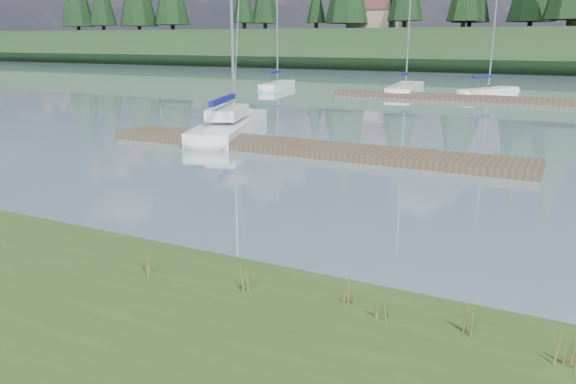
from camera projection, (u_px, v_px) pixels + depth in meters
The scene contains 16 objects.
ground at pixel (496, 101), 36.70m from camera, with size 200.00×200.00×0.00m, color #829DAB.
ridge at pixel (541, 50), 73.04m from camera, with size 200.00×20.00×5.00m, color #1C3218.
sailboat_main at pixel (234, 121), 24.95m from camera, with size 4.47×8.95×12.74m.
dock_near at pixel (303, 148), 20.34m from camera, with size 16.00×2.00×0.30m, color #4C3D2C.
dock_far at pixel (529, 101), 35.79m from camera, with size 26.00×2.20×0.30m, color #4C3D2C.
sailboat_bg_0 at pixel (280, 85), 45.98m from camera, with size 2.40×6.66×9.64m.
sailboat_bg_1 at pixel (407, 87), 43.74m from camera, with size 2.89×9.27×13.47m.
sailboat_bg_2 at pixel (493, 91), 40.31m from camera, with size 4.02×6.13×9.63m.
weed_0 at pixel (245, 273), 8.33m from camera, with size 0.17×0.14×0.62m.
weed_1 at pixel (350, 290), 7.93m from camera, with size 0.17×0.14×0.44m.
weed_2 at pixel (469, 316), 7.09m from camera, with size 0.17×0.14×0.55m.
weed_3 at pixel (146, 260), 8.93m from camera, with size 0.17×0.14×0.51m.
weed_4 at pixel (383, 306), 7.50m from camera, with size 0.17×0.14×0.40m.
weed_5 at pixel (567, 343), 6.41m from camera, with size 0.17×0.14×0.63m.
mud_lip at pixel (248, 277), 9.50m from camera, with size 60.00×0.50×0.14m, color #33281C.
house_0 at pixel (374, 14), 78.78m from camera, with size 6.30×5.30×4.65m.
Camera 1 is at (4.57, -9.12, 3.97)m, focal length 35.00 mm.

